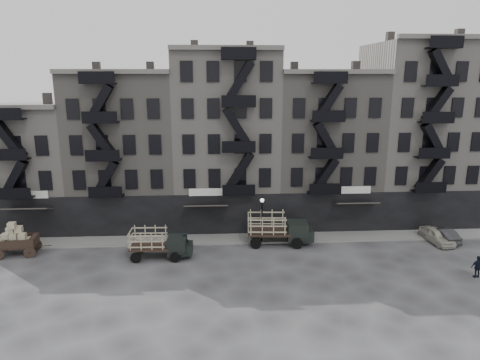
{
  "coord_description": "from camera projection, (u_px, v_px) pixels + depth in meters",
  "views": [
    {
      "loc": [
        -1.0,
        -33.57,
        14.91
      ],
      "look_at": [
        1.11,
        4.0,
        5.64
      ],
      "focal_mm": 32.0,
      "sensor_mm": 36.0,
      "label": 1
    }
  ],
  "objects": [
    {
      "name": "ground",
      "position": [
        230.0,
        256.0,
        36.17
      ],
      "size": [
        140.0,
        140.0,
        0.0
      ],
      "primitive_type": "plane",
      "color": "#38383A",
      "rests_on": "ground"
    },
    {
      "name": "building_mideast",
      "position": [
        322.0,
        148.0,
        44.44
      ],
      "size": [
        10.0,
        11.35,
        16.2
      ],
      "color": "slate",
      "rests_on": "ground"
    },
    {
      "name": "building_east",
      "position": [
        417.0,
        133.0,
        44.63
      ],
      "size": [
        10.0,
        11.35,
        19.2
      ],
      "color": "gray",
      "rests_on": "ground"
    },
    {
      "name": "building_west",
      "position": [
        28.0,
        166.0,
        43.17
      ],
      "size": [
        10.0,
        11.35,
        13.2
      ],
      "color": "gray",
      "rests_on": "ground"
    },
    {
      "name": "policeman",
      "position": [
        478.0,
        267.0,
        32.14
      ],
      "size": [
        1.02,
        0.42,
        1.73
      ],
      "primitive_type": "imported",
      "rotation": [
        0.0,
        0.0,
        3.14
      ],
      "color": "black",
      "rests_on": "ground"
    },
    {
      "name": "pedestrian_mid",
      "position": [
        185.0,
        245.0,
        35.93
      ],
      "size": [
        1.06,
        0.88,
        1.99
      ],
      "primitive_type": "imported",
      "rotation": [
        0.0,
        0.0,
        3.28
      ],
      "color": "black",
      "rests_on": "ground"
    },
    {
      "name": "stake_truck_west",
      "position": [
        159.0,
        241.0,
        35.5
      ],
      "size": [
        5.15,
        2.25,
        2.56
      ],
      "rotation": [
        0.0,
        0.0,
        -0.03
      ],
      "color": "black",
      "rests_on": "ground"
    },
    {
      "name": "building_midwest",
      "position": [
        128.0,
        150.0,
        43.35
      ],
      "size": [
        10.0,
        11.35,
        16.2
      ],
      "color": "slate",
      "rests_on": "ground"
    },
    {
      "name": "sidewalk",
      "position": [
        228.0,
        239.0,
        39.79
      ],
      "size": [
        55.0,
        2.5,
        0.15
      ],
      "primitive_type": "cube",
      "color": "slate",
      "rests_on": "ground"
    },
    {
      "name": "lamp_post",
      "position": [
        262.0,
        214.0,
        38.19
      ],
      "size": [
        0.36,
        0.36,
        4.28
      ],
      "color": "black",
      "rests_on": "ground"
    },
    {
      "name": "car_far",
      "position": [
        442.0,
        234.0,
        39.33
      ],
      "size": [
        1.83,
        4.08,
        1.3
      ],
      "primitive_type": "imported",
      "rotation": [
        0.0,
        0.0,
        3.26
      ],
      "color": "#242426",
      "rests_on": "ground"
    },
    {
      "name": "wagon",
      "position": [
        15.0,
        236.0,
        36.02
      ],
      "size": [
        3.65,
        2.22,
        2.94
      ],
      "rotation": [
        0.0,
        0.0,
        0.1
      ],
      "color": "black",
      "rests_on": "ground"
    },
    {
      "name": "stake_truck_east",
      "position": [
        278.0,
        227.0,
        38.37
      ],
      "size": [
        5.95,
        2.74,
        2.92
      ],
      "rotation": [
        0.0,
        0.0,
        -0.06
      ],
      "color": "black",
      "rests_on": "ground"
    },
    {
      "name": "building_center",
      "position": [
        226.0,
        139.0,
        43.66
      ],
      "size": [
        10.0,
        11.35,
        18.2
      ],
      "color": "gray",
      "rests_on": "ground"
    },
    {
      "name": "car_east",
      "position": [
        437.0,
        236.0,
        38.92
      ],
      "size": [
        2.09,
        4.1,
        1.34
      ],
      "primitive_type": "imported",
      "rotation": [
        0.0,
        0.0,
        0.13
      ],
      "color": "#B1AE9F",
      "rests_on": "ground"
    }
  ]
}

